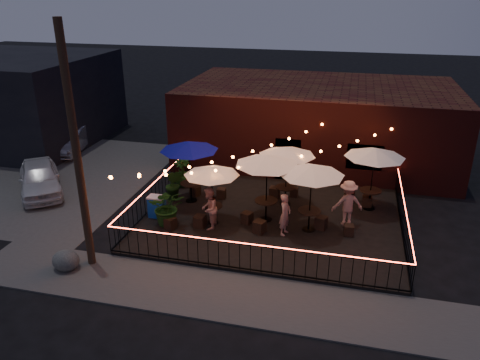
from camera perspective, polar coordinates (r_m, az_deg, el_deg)
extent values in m
plane|color=black|center=(17.31, 2.71, -7.91)|extent=(110.00, 110.00, 0.00)
cube|color=black|center=(19.00, 3.90, -4.71)|extent=(10.00, 8.00, 0.15)
cube|color=#474441|center=(14.65, 0.15, -14.14)|extent=(18.00, 2.50, 0.05)
cube|color=#474441|center=(25.35, -22.97, 0.53)|extent=(11.00, 12.00, 0.02)
cube|color=#3C1210|center=(25.62, 9.42, 7.01)|extent=(14.00, 8.00, 4.00)
cube|color=black|center=(22.32, 5.84, 2.40)|extent=(1.20, 0.24, 2.20)
cube|color=black|center=(21.99, 14.95, 2.79)|extent=(1.60, 0.24, 1.20)
cylinder|color=#372416|center=(15.32, -19.29, 3.10)|extent=(0.26, 0.26, 8.00)
cube|color=black|center=(15.53, 1.26, -10.84)|extent=(10.00, 0.04, 0.04)
cube|color=black|center=(15.04, 1.29, -7.92)|extent=(10.00, 0.04, 0.04)
cube|color=red|center=(15.02, 1.29, -7.82)|extent=(10.00, 0.03, 0.02)
cube|color=black|center=(20.26, -10.16, -2.71)|extent=(0.04, 8.00, 0.04)
cube|color=black|center=(19.89, -10.34, -0.31)|extent=(0.04, 8.00, 0.04)
cube|color=red|center=(19.88, -10.34, -0.23)|extent=(0.03, 8.00, 0.02)
cube|color=black|center=(18.86, 19.11, -5.72)|extent=(0.04, 8.00, 0.04)
cube|color=black|center=(18.46, 19.47, -3.20)|extent=(0.04, 8.00, 0.04)
cube|color=red|center=(18.44, 19.48, -3.11)|extent=(0.03, 8.00, 0.02)
cylinder|color=black|center=(18.54, -3.32, -5.12)|extent=(0.43, 0.43, 0.03)
cylinder|color=black|center=(18.38, -3.35, -4.16)|extent=(0.06, 0.06, 0.70)
cylinder|color=black|center=(18.22, -3.37, -3.16)|extent=(0.78, 0.78, 0.04)
cylinder|color=black|center=(18.03, -3.40, -1.88)|extent=(0.04, 0.04, 2.33)
cone|color=white|center=(17.63, -3.48, 1.14)|extent=(2.54, 2.54, 0.34)
cylinder|color=black|center=(20.40, -5.94, -2.48)|extent=(0.49, 0.49, 0.03)
cylinder|color=black|center=(20.23, -5.98, -1.46)|extent=(0.07, 0.07, 0.80)
cylinder|color=black|center=(20.07, -6.03, -0.39)|extent=(0.89, 0.89, 0.04)
cylinder|color=black|center=(19.87, -6.09, 0.97)|extent=(0.05, 0.05, 2.68)
cone|color=#070978|center=(19.47, -6.23, 4.18)|extent=(3.11, 3.11, 0.39)
cylinder|color=black|center=(18.73, 3.15, -4.79)|extent=(0.50, 0.50, 0.03)
cylinder|color=black|center=(18.55, 3.18, -3.69)|extent=(0.07, 0.07, 0.81)
cylinder|color=black|center=(18.37, 3.21, -2.53)|extent=(0.90, 0.90, 0.05)
cylinder|color=black|center=(18.15, 3.24, -1.04)|extent=(0.05, 0.05, 2.71)
cone|color=white|center=(17.71, 3.33, 2.48)|extent=(3.03, 3.03, 0.40)
cylinder|color=black|center=(20.07, 5.50, -2.90)|extent=(0.47, 0.47, 0.03)
cylinder|color=black|center=(19.91, 5.54, -1.92)|extent=(0.06, 0.06, 0.77)
cylinder|color=black|center=(19.75, 5.59, -0.88)|extent=(0.85, 0.85, 0.04)
cylinder|color=black|center=(19.56, 5.64, 0.44)|extent=(0.05, 0.05, 2.56)
cone|color=white|center=(19.17, 5.77, 3.54)|extent=(2.47, 2.47, 0.37)
cylinder|color=black|center=(18.16, 8.33, -5.96)|extent=(0.48, 0.48, 0.03)
cylinder|color=black|center=(17.98, 8.40, -4.88)|extent=(0.07, 0.07, 0.79)
cylinder|color=black|center=(17.80, 8.47, -3.73)|extent=(0.87, 0.87, 0.04)
cylinder|color=black|center=(17.58, 8.56, -2.27)|extent=(0.05, 0.05, 2.62)
cone|color=white|center=(17.14, 8.79, 1.21)|extent=(2.86, 2.86, 0.38)
cylinder|color=black|center=(20.34, 15.40, -3.30)|extent=(0.48, 0.48, 0.03)
cylinder|color=black|center=(20.18, 15.51, -2.30)|extent=(0.07, 0.07, 0.79)
cylinder|color=black|center=(20.01, 15.63, -1.25)|extent=(0.88, 0.88, 0.04)
cylinder|color=black|center=(19.82, 15.79, 0.09)|extent=(0.05, 0.05, 2.65)
cone|color=white|center=(19.42, 16.15, 3.25)|extent=(2.64, 2.64, 0.39)
cube|color=black|center=(18.16, -8.48, -5.25)|extent=(0.48, 0.48, 0.44)
cube|color=black|center=(18.15, -4.91, -5.03)|extent=(0.45, 0.45, 0.47)
cube|color=black|center=(20.83, -5.48, -1.29)|extent=(0.48, 0.48, 0.44)
cube|color=black|center=(20.48, -2.29, -1.63)|extent=(0.40, 0.40, 0.44)
cube|color=black|center=(18.37, 0.85, -4.62)|extent=(0.49, 0.49, 0.45)
cube|color=black|center=(17.70, 2.39, -5.71)|extent=(0.52, 0.52, 0.47)
cube|color=black|center=(20.53, 4.23, -1.54)|extent=(0.45, 0.45, 0.49)
cube|color=black|center=(20.77, 6.59, -1.47)|extent=(0.34, 0.34, 0.40)
cube|color=black|center=(18.22, 9.84, -5.15)|extent=(0.51, 0.51, 0.49)
cube|color=black|center=(17.98, 13.10, -5.98)|extent=(0.39, 0.39, 0.41)
cube|color=black|center=(20.91, 13.21, -1.76)|extent=(0.46, 0.46, 0.42)
cube|color=black|center=(20.38, 15.21, -2.54)|extent=(0.41, 0.41, 0.47)
imported|color=#D3A38B|center=(17.41, 5.51, -4.19)|extent=(0.52, 0.67, 1.62)
imported|color=tan|center=(17.76, -3.79, -3.48)|extent=(0.66, 0.83, 1.66)
imported|color=tan|center=(18.39, 12.98, -2.78)|extent=(1.34, 1.01, 1.84)
imported|color=#0F3C0F|center=(18.26, -8.83, -3.22)|extent=(1.70, 1.60, 1.51)
imported|color=#1B3D12|center=(20.33, -8.04, -0.58)|extent=(0.85, 0.73, 1.39)
imported|color=#1B3911|center=(21.69, -7.07, 1.02)|extent=(0.85, 0.85, 1.40)
cube|color=blue|center=(19.07, -10.09, -3.27)|extent=(0.63, 0.44, 0.84)
cube|color=silver|center=(18.88, -10.18, -2.06)|extent=(0.67, 0.49, 0.05)
ellipsoid|color=#41403C|center=(16.77, -20.47, -9.18)|extent=(1.07, 0.97, 0.71)
imported|color=white|center=(23.03, -23.24, 0.23)|extent=(3.93, 4.37, 1.44)
imported|color=#ABAAB2|center=(28.29, -19.92, 4.67)|extent=(2.25, 4.41, 1.38)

